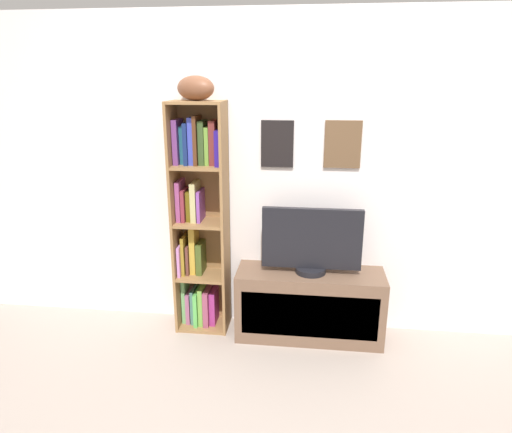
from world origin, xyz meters
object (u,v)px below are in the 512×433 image
at_px(bookshelf, 199,221).
at_px(television, 312,242).
at_px(football, 195,88).
at_px(tv_stand, 309,305).

distance_m(bookshelf, television, 0.85).
distance_m(bookshelf, football, 0.95).
height_order(bookshelf, television, bookshelf).
distance_m(football, television, 1.33).
bearing_deg(tv_stand, football, 176.67).
relative_size(football, television, 0.42).
xyz_separation_m(bookshelf, television, (0.84, -0.08, -0.10)).
xyz_separation_m(football, tv_stand, (0.82, -0.05, -1.55)).
bearing_deg(football, bookshelf, 124.54).
relative_size(bookshelf, television, 2.43).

